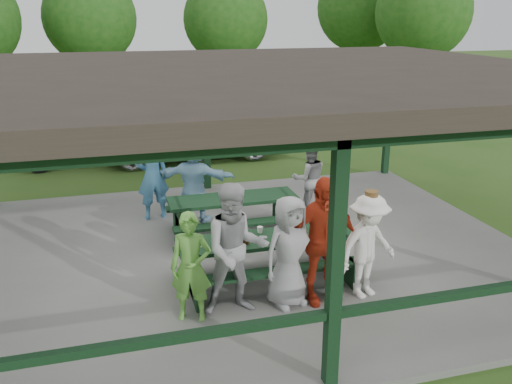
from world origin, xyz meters
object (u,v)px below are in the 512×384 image
object	(u,v)px
contestant_red	(321,241)
farm_trailer	(69,139)
spectator_grey	(309,178)
picnic_table_far	(233,211)
spectator_blue	(152,176)
contestant_green	(191,267)
contestant_grey_mid	(289,252)
contestant_white_fedora	(368,246)
contestant_grey_left	(236,250)
spectator_lblue	(194,180)
picnic_table_near	(267,253)
pickup_truck	(193,131)

from	to	relation	value
contestant_red	farm_trailer	xyz separation A→B (m)	(-3.94, 9.57, -0.37)
spectator_grey	contestant_red	bearing A→B (deg)	74.67
picnic_table_far	contestant_red	size ratio (longest dim) A/B	1.27
picnic_table_far	spectator_blue	xyz separation A→B (m)	(-1.38, 1.29, 0.44)
spectator_grey	contestant_green	bearing A→B (deg)	51.84
contestant_grey_mid	spectator_blue	size ratio (longest dim) A/B	0.92
contestant_white_fedora	contestant_grey_left	bearing A→B (deg)	160.48
contestant_white_fedora	farm_trailer	bearing A→B (deg)	98.53
contestant_white_fedora	contestant_grey_mid	bearing A→B (deg)	158.94
contestant_grey_mid	spectator_lblue	distance (m)	3.79
picnic_table_near	contestant_grey_mid	world-z (taller)	contestant_grey_mid
contestant_grey_mid	contestant_white_fedora	world-z (taller)	contestant_white_fedora
spectator_lblue	spectator_grey	size ratio (longest dim) A/B	1.13
contestant_grey_mid	picnic_table_near	bearing A→B (deg)	81.94
pickup_truck	picnic_table_far	bearing A→B (deg)	175.34
contestant_red	pickup_truck	xyz separation A→B (m)	(-0.36, 9.35, -0.29)
contestant_grey_left	contestant_grey_mid	xyz separation A→B (m)	(0.78, 0.00, -0.13)
spectator_blue	contestant_grey_left	bearing A→B (deg)	92.48
contestant_red	spectator_blue	xyz separation A→B (m)	(-2.03, 4.09, -0.05)
picnic_table_near	picnic_table_far	distance (m)	2.00
contestant_red	spectator_grey	distance (m)	3.70
contestant_grey_mid	spectator_grey	world-z (taller)	contestant_grey_mid
picnic_table_far	spectator_grey	xyz separation A→B (m)	(1.81, 0.71, 0.30)
contestant_green	spectator_blue	xyz separation A→B (m)	(-0.14, 4.08, 0.12)
spectator_blue	pickup_truck	bearing A→B (deg)	-115.98
contestant_white_fedora	spectator_lblue	distance (m)	4.27
contestant_grey_left	contestant_white_fedora	bearing A→B (deg)	0.36
spectator_lblue	spectator_grey	bearing A→B (deg)	-160.50
spectator_grey	pickup_truck	distance (m)	6.04
picnic_table_near	picnic_table_far	size ratio (longest dim) A/B	1.15
contestant_green	contestant_white_fedora	bearing A→B (deg)	16.25
contestant_red	spectator_grey	xyz separation A→B (m)	(1.16, 3.51, -0.19)
spectator_grey	spectator_lblue	bearing A→B (deg)	-2.49
contestant_green	contestant_red	size ratio (longest dim) A/B	0.82
picnic_table_near	spectator_grey	distance (m)	3.23
contestant_white_fedora	spectator_grey	xyz separation A→B (m)	(0.44, 3.56, -0.04)
contestant_red	contestant_white_fedora	distance (m)	0.74
contestant_green	spectator_lblue	xyz separation A→B (m)	(0.65, 3.73, 0.09)
contestant_white_fedora	picnic_table_near	bearing A→B (deg)	129.45
picnic_table_near	contestant_red	world-z (taller)	contestant_red
contestant_white_fedora	pickup_truck	size ratio (longest dim) A/B	0.30
contestant_grey_mid	contestant_white_fedora	size ratio (longest dim) A/B	1.00
spectator_lblue	contestant_white_fedora	bearing A→B (deg)	142.36
contestant_grey_mid	contestant_red	xyz separation A→B (m)	(0.48, -0.03, 0.13)
contestant_red	farm_trailer	distance (m)	10.35
contestant_white_fedora	spectator_blue	bearing A→B (deg)	106.35
picnic_table_far	contestant_grey_left	bearing A→B (deg)	-102.29
contestant_white_fedora	pickup_truck	world-z (taller)	contestant_white_fedora
picnic_table_far	spectator_lblue	xyz separation A→B (m)	(-0.59, 0.94, 0.40)
spectator_blue	spectator_grey	xyz separation A→B (m)	(3.19, -0.58, -0.14)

